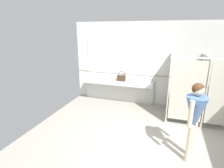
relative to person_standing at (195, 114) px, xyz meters
name	(u,v)px	position (x,y,z in m)	size (l,w,h in m)	color
ground_plane	(151,152)	(-0.76, 0.06, -1.08)	(6.32, 5.93, 0.10)	#9E998E
wall_back	(163,65)	(-0.76, 2.78, 0.39)	(6.32, 0.12, 2.85)	silver
wall_back_tile_band	(162,76)	(-0.76, 2.72, 0.02)	(6.32, 0.01, 0.06)	#9E937F
vanity_counter	(118,85)	(-2.27, 2.51, -0.38)	(2.56, 0.58, 1.00)	silver
mirror_panel	(119,57)	(-2.27, 2.71, 0.59)	(2.46, 0.02, 1.17)	silver
bathroom_stalls	(203,88)	(0.42, 1.86, -0.02)	(1.90, 1.32, 1.92)	#B2AD9E
person_standing	(195,114)	(0.00, 0.00, 0.00)	(0.53, 0.53, 1.63)	beige
handbag	(121,78)	(-2.07, 2.27, -0.03)	(0.29, 0.11, 0.34)	#3F2D1E
soap_dispenser	(125,76)	(-2.00, 2.59, -0.05)	(0.07, 0.07, 0.21)	#D899B2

